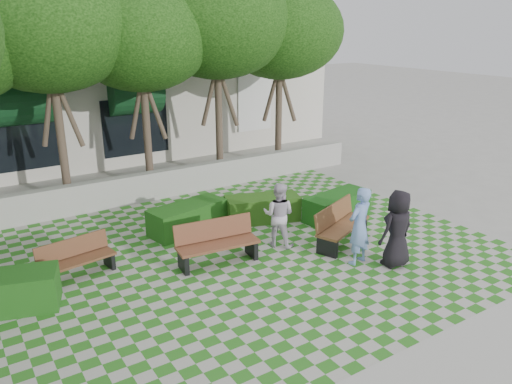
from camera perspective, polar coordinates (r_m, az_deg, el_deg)
ground at (r=11.72m, az=1.94°, el=-8.94°), size 90.00×90.00×0.00m
lawn at (r=12.46m, az=-0.69°, el=-7.11°), size 12.00×12.00×0.00m
retaining_wall at (r=16.63m, az=-10.28°, el=1.01°), size 15.00×0.36×0.90m
bench_east at (r=13.07m, az=9.64°, el=-3.75°), size 2.06×1.34×1.03m
bench_mid at (r=11.91m, az=-4.49°, el=-5.85°), size 2.02×0.86×1.03m
bench_west at (r=11.98m, az=-19.84°, el=-7.25°), size 1.72×0.81×0.87m
hedge_east at (r=14.74m, az=9.26°, el=-1.60°), size 2.23×1.18×0.74m
hedge_midright at (r=14.38m, az=0.74°, el=-1.89°), size 2.25×1.42×0.73m
hedge_midleft at (r=13.81m, az=-7.80°, el=-2.93°), size 2.29×1.29×0.76m
hedge_west at (r=11.26m, az=-27.21°, el=-10.25°), size 2.34×1.47×0.76m
person_blue at (r=11.92m, az=11.73°, el=-3.83°), size 0.77×0.58×1.89m
person_dark at (r=12.02m, az=15.85°, el=-4.07°), size 0.91×0.59×1.85m
person_white at (r=12.63m, az=2.60°, el=-2.62°), size 1.02×1.04×1.69m
tree_row at (r=15.02m, az=-17.82°, el=16.93°), size 17.70×13.40×7.41m
building at (r=23.78m, az=-16.03°, el=11.04°), size 18.00×8.92×5.15m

